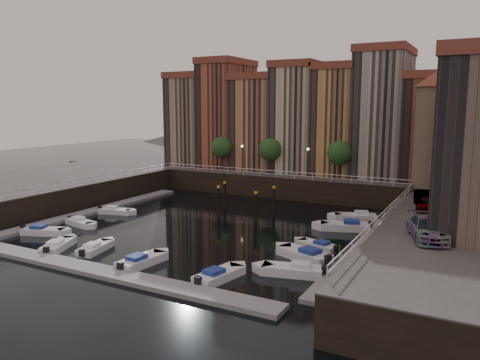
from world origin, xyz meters
The scene contains 29 objects.
ground centered at (0.00, 0.00, 0.00)m, with size 200.00×200.00×0.00m, color black.
quay_far centered at (0.00, 26.00, 1.50)m, with size 80.00×20.00×3.00m, color black.
quay_left centered at (-28.00, -2.00, 1.50)m, with size 20.00×36.00×3.00m, color black.
dock_left centered at (-16.20, -1.00, 0.17)m, with size 2.00×28.00×0.35m, color gray.
dock_right centered at (16.20, -1.00, 0.17)m, with size 2.00×28.00×0.35m, color gray.
dock_near centered at (0.00, -17.00, 0.17)m, with size 30.00×2.00×0.35m, color gray.
mountains centered at (1.72, 110.00, 7.92)m, with size 145.00×100.00×18.00m.
far_terrace centered at (3.31, 23.50, 10.95)m, with size 48.70×10.30×17.50m.
corner_tower centered at (20.00, 14.50, 10.19)m, with size 5.20×5.20×13.80m.
promenade_trees centered at (-1.33, 18.20, 6.58)m, with size 21.20×3.20×5.20m.
street_lamps centered at (-1.00, 17.20, 5.90)m, with size 10.36×0.36×4.18m.
railings centered at (0.00, 4.88, 3.79)m, with size 36.08×34.04×0.52m.
gangway centered at (17.10, 10.00, 1.92)m, with size 2.78×8.32×3.73m.
mooring_pilings centered at (0.38, 5.33, 1.65)m, with size 7.16×4.67×3.78m.
boat_left_0 centered at (-13.40, -11.48, 0.35)m, with size 4.58×3.06×1.03m.
boat_left_1 centered at (-12.83, -7.16, 0.32)m, with size 4.23×2.24×0.95m.
boat_left_2 centered at (-13.49, -1.17, 0.32)m, with size 4.29×2.46×0.96m.
boat_right_0 centered at (13.02, -10.29, 0.38)m, with size 4.97×2.78×1.11m.
boat_right_1 centered at (12.51, -6.45, 0.40)m, with size 5.22×3.50×1.18m.
boat_right_2 centered at (12.53, -3.19, 0.32)m, with size 4.17×2.57×0.94m.
boat_right_3 centered at (12.94, 4.46, 0.40)m, with size 5.31×3.38×1.20m.
boat_right_4 centered at (12.84, 9.24, 0.38)m, with size 4.96×3.34×1.12m.
boat_near_0 centered at (-8.09, -14.18, 0.34)m, with size 2.99×4.42×1.00m.
boat_near_1 centered at (-4.62, -13.16, 0.32)m, with size 2.31×4.26×0.95m.
boat_near_2 centered at (1.35, -14.06, 0.36)m, with size 2.14×4.75×1.07m.
boat_near_3 centered at (8.47, -13.87, 0.35)m, with size 2.46×4.66×1.04m.
car_a centered at (20.69, 3.48, 3.66)m, with size 1.55×3.85×1.31m, color gray.
car_b centered at (20.36, 4.98, 3.80)m, with size 1.70×4.87×1.60m, color gray.
car_c centered at (21.90, -6.61, 3.80)m, with size 2.25×5.53×1.61m, color gray.
Camera 1 is at (25.45, -42.17, 12.73)m, focal length 35.00 mm.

